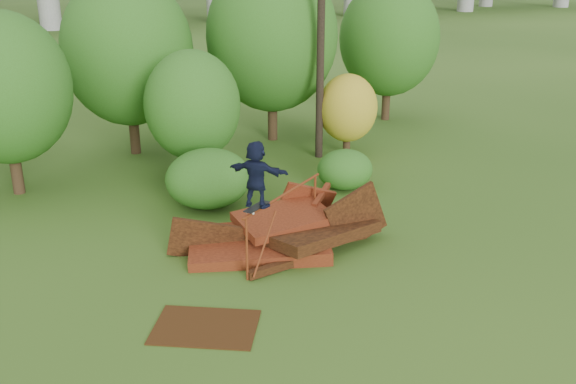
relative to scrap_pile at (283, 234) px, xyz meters
name	(u,v)px	position (x,y,z in m)	size (l,w,h in m)	color
ground	(354,276)	(0.85, -2.21, -0.36)	(240.00, 240.00, 0.00)	#2D5116
scrap_pile	(283,234)	(0.00, 0.00, 0.00)	(5.85, 3.27, 1.96)	#461A0C
grind_rail	(284,208)	(-0.13, -0.34, 0.89)	(3.08, 2.14, 1.63)	maroon
skateboard	(257,207)	(-1.15, -1.04, 1.34)	(0.81, 0.65, 0.09)	black
skater	(256,174)	(-1.15, -1.04, 2.14)	(1.46, 0.46, 1.57)	black
flat_plate	(205,327)	(-3.10, -2.84, -0.35)	(2.11, 1.51, 0.03)	#3B210C
tree_0	(4,88)	(-5.92, 7.37, 3.03)	(4.07, 4.07, 5.75)	black
tree_1	(127,51)	(-1.50, 10.18, 3.55)	(4.80, 4.80, 6.68)	black
tree_2	(192,106)	(-0.42, 6.00, 2.24)	(3.14, 3.14, 4.42)	black
tree_3	(272,36)	(4.10, 9.69, 3.85)	(5.20, 5.20, 7.21)	black
tree_4	(348,108)	(5.80, 6.57, 1.43)	(2.24, 2.24, 3.09)	black
tree_5	(389,38)	(10.27, 10.58, 3.35)	(4.49, 4.49, 6.30)	black
shrub_left	(208,178)	(-0.78, 3.60, 0.53)	(2.59, 2.40, 1.80)	#2B5316
shrub_right	(345,169)	(3.74, 3.21, 0.29)	(1.84, 1.69, 1.31)	#2B5316
utility_pole	(321,15)	(4.66, 6.69, 4.87)	(1.40, 0.28, 10.33)	black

